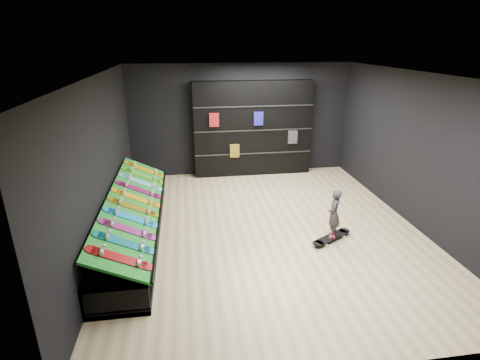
{
  "coord_description": "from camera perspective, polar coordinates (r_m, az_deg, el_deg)",
  "views": [
    {
      "loc": [
        -1.5,
        -6.54,
        3.57
      ],
      "look_at": [
        -0.5,
        0.2,
        1.0
      ],
      "focal_mm": 28.0,
      "sensor_mm": 36.0,
      "label": 1
    }
  ],
  "objects": [
    {
      "name": "wall_back",
      "position": [
        10.36,
        0.07,
        9.13
      ],
      "size": [
        6.0,
        0.02,
        3.0
      ],
      "primitive_type": "cube",
      "color": "black",
      "rests_on": "ground"
    },
    {
      "name": "child",
      "position": [
        7.21,
        14.0,
        -6.35
      ],
      "size": [
        0.23,
        0.26,
        0.56
      ],
      "primitive_type": "imported",
      "rotation": [
        0.0,
        0.0,
        -2.03
      ],
      "color": "black",
      "rests_on": "floor_skateboard"
    },
    {
      "name": "display_board_2",
      "position": [
        6.25,
        -16.69,
        -7.21
      ],
      "size": [
        0.93,
        0.22,
        0.5
      ],
      "primitive_type": null,
      "rotation": [
        0.0,
        0.44,
        0.0
      ],
      "color": "#2626BF",
      "rests_on": "turf_ramp"
    },
    {
      "name": "wall_right",
      "position": [
        8.21,
        25.25,
        4.04
      ],
      "size": [
        0.02,
        7.0,
        3.0
      ],
      "primitive_type": "cube",
      "color": "black",
      "rests_on": "ground"
    },
    {
      "name": "display_board_0",
      "position": [
        5.53,
        -17.82,
        -11.26
      ],
      "size": [
        0.93,
        0.22,
        0.5
      ],
      "primitive_type": null,
      "rotation": [
        0.0,
        0.44,
        0.0
      ],
      "color": "red",
      "rests_on": "turf_ramp"
    },
    {
      "name": "display_board_8",
      "position": [
        8.56,
        -14.56,
        0.66
      ],
      "size": [
        0.93,
        0.22,
        0.5
      ],
      "primitive_type": null,
      "rotation": [
        0.0,
        0.44,
        0.0
      ],
      "color": "green",
      "rests_on": "turf_ramp"
    },
    {
      "name": "wall_left",
      "position": [
        7.03,
        -20.37,
        2.2
      ],
      "size": [
        0.02,
        7.0,
        3.0
      ],
      "primitive_type": "cube",
      "color": "black",
      "rests_on": "ground"
    },
    {
      "name": "ceiling",
      "position": [
        6.74,
        4.63,
        15.74
      ],
      "size": [
        6.0,
        7.0,
        0.01
      ],
      "primitive_type": "cube",
      "color": "white",
      "rests_on": "ground"
    },
    {
      "name": "display_rack",
      "position": [
        7.41,
        -15.75,
        -6.8
      ],
      "size": [
        0.9,
        4.5,
        0.5
      ],
      "primitive_type": null,
      "color": "black",
      "rests_on": "ground"
    },
    {
      "name": "display_board_9",
      "position": [
        8.96,
        -14.31,
        1.57
      ],
      "size": [
        0.93,
        0.22,
        0.5
      ],
      "primitive_type": null,
      "rotation": [
        0.0,
        0.44,
        0.0
      ],
      "color": "yellow",
      "rests_on": "turf_ramp"
    },
    {
      "name": "floor_skateboard",
      "position": [
        7.36,
        13.78,
        -8.63
      ],
      "size": [
        0.96,
        0.68,
        0.09
      ],
      "primitive_type": null,
      "rotation": [
        0.0,
        0.0,
        0.52
      ],
      "color": "black",
      "rests_on": "ground"
    },
    {
      "name": "display_board_4",
      "position": [
        7.01,
        -15.82,
        -4.01
      ],
      "size": [
        0.93,
        0.22,
        0.5
      ],
      "primitive_type": null,
      "rotation": [
        0.0,
        0.44,
        0.0
      ],
      "color": "yellow",
      "rests_on": "turf_ramp"
    },
    {
      "name": "floor",
      "position": [
        7.6,
        3.98,
        -7.4
      ],
      "size": [
        6.0,
        7.0,
        0.01
      ],
      "primitive_type": "cube",
      "color": "#C6B385",
      "rests_on": "ground"
    },
    {
      "name": "turf_ramp",
      "position": [
        7.21,
        -15.71,
        -3.52
      ],
      "size": [
        0.92,
        4.5,
        0.46
      ],
      "primitive_type": "cube",
      "rotation": [
        0.0,
        0.44,
        0.0
      ],
      "color": "#106A19",
      "rests_on": "display_rack"
    },
    {
      "name": "display_board_1",
      "position": [
        5.89,
        -17.22,
        -9.11
      ],
      "size": [
        0.93,
        0.22,
        0.5
      ],
      "primitive_type": null,
      "rotation": [
        0.0,
        0.44,
        0.0
      ],
      "color": "#0C8C99",
      "rests_on": "turf_ramp"
    },
    {
      "name": "display_board_7",
      "position": [
        8.17,
        -14.83,
        -0.34
      ],
      "size": [
        0.93,
        0.22,
        0.5
      ],
      "primitive_type": null,
      "rotation": [
        0.0,
        0.44,
        0.0
      ],
      "color": "#0CB2E5",
      "rests_on": "turf_ramp"
    },
    {
      "name": "wall_front",
      "position": [
        3.97,
        15.42,
        -11.58
      ],
      "size": [
        6.0,
        0.02,
        3.0
      ],
      "primitive_type": "cube",
      "color": "black",
      "rests_on": "ground"
    },
    {
      "name": "back_shelving",
      "position": [
        10.29,
        1.96,
        7.79
      ],
      "size": [
        3.21,
        0.37,
        2.57
      ],
      "primitive_type": "cube",
      "color": "black",
      "rests_on": "ground"
    },
    {
      "name": "display_board_5",
      "position": [
        7.39,
        -15.46,
        -2.66
      ],
      "size": [
        0.93,
        0.22,
        0.5
      ],
      "primitive_type": null,
      "rotation": [
        0.0,
        0.44,
        0.0
      ],
      "color": "orange",
      "rests_on": "turf_ramp"
    },
    {
      "name": "display_board_6",
      "position": [
        7.78,
        -15.13,
        -1.44
      ],
      "size": [
        0.93,
        0.22,
        0.5
      ],
      "primitive_type": null,
      "rotation": [
        0.0,
        0.44,
        0.0
      ],
      "color": "#E5198C",
      "rests_on": "turf_ramp"
    },
    {
      "name": "display_board_3",
      "position": [
        6.63,
        -16.23,
        -5.52
      ],
      "size": [
        0.93,
        0.22,
        0.5
      ],
      "primitive_type": null,
      "rotation": [
        0.0,
        0.44,
        0.0
      ],
      "color": "blue",
      "rests_on": "turf_ramp"
    }
  ]
}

